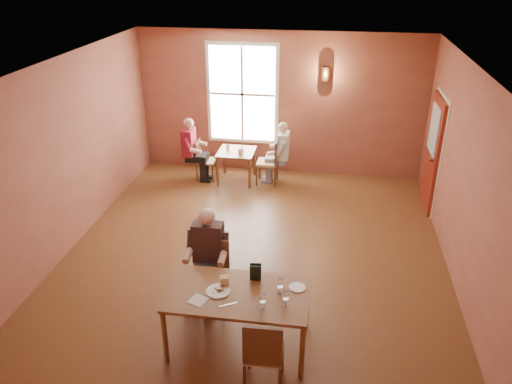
# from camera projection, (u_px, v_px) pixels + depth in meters

# --- Properties ---
(ground) EXTENTS (6.00, 7.00, 0.01)m
(ground) POSITION_uv_depth(u_px,v_px,m) (254.00, 256.00, 7.97)
(ground) COLOR brown
(ground) RESTS_ON ground
(wall_back) EXTENTS (6.00, 0.04, 3.00)m
(wall_back) POSITION_uv_depth(u_px,v_px,m) (280.00, 105.00, 10.43)
(wall_back) COLOR brown
(wall_back) RESTS_ON ground
(wall_front) EXTENTS (6.00, 0.04, 3.00)m
(wall_front) POSITION_uv_depth(u_px,v_px,m) (188.00, 333.00, 4.21)
(wall_front) COLOR brown
(wall_front) RESTS_ON ground
(wall_left) EXTENTS (0.04, 7.00, 3.00)m
(wall_left) POSITION_uv_depth(u_px,v_px,m) (63.00, 158.00, 7.74)
(wall_left) COLOR brown
(wall_left) RESTS_ON ground
(wall_right) EXTENTS (0.04, 7.00, 3.00)m
(wall_right) POSITION_uv_depth(u_px,v_px,m) (468.00, 184.00, 6.90)
(wall_right) COLOR brown
(wall_right) RESTS_ON ground
(ceiling) EXTENTS (6.00, 7.00, 0.04)m
(ceiling) POSITION_uv_depth(u_px,v_px,m) (254.00, 67.00, 6.66)
(ceiling) COLOR white
(ceiling) RESTS_ON wall_back
(window) EXTENTS (1.36, 0.10, 1.96)m
(window) POSITION_uv_depth(u_px,v_px,m) (242.00, 94.00, 10.41)
(window) COLOR white
(window) RESTS_ON wall_back
(door) EXTENTS (0.12, 1.04, 2.10)m
(door) POSITION_uv_depth(u_px,v_px,m) (432.00, 153.00, 9.15)
(door) COLOR maroon
(door) RESTS_ON ground
(wall_sconce) EXTENTS (0.16, 0.16, 0.28)m
(wall_sconce) POSITION_uv_depth(u_px,v_px,m) (326.00, 74.00, 9.91)
(wall_sconce) COLOR brown
(wall_sconce) RESTS_ON wall_back
(main_table) EXTENTS (1.67, 0.94, 0.78)m
(main_table) POSITION_uv_depth(u_px,v_px,m) (239.00, 319.00, 6.04)
(main_table) COLOR brown
(main_table) RESTS_ON ground
(chair_diner_main) EXTENTS (0.42, 0.42, 0.95)m
(chair_diner_main) POSITION_uv_depth(u_px,v_px,m) (211.00, 278.00, 6.65)
(chair_diner_main) COLOR #532E18
(chair_diner_main) RESTS_ON ground
(diner_main) EXTENTS (0.53, 0.53, 1.33)m
(diner_main) POSITION_uv_depth(u_px,v_px,m) (210.00, 267.00, 6.54)
(diner_main) COLOR black
(diner_main) RESTS_ON ground
(chair_empty) EXTENTS (0.44, 0.44, 0.95)m
(chair_empty) POSITION_uv_depth(u_px,v_px,m) (264.00, 350.00, 5.45)
(chair_empty) COLOR #572612
(chair_empty) RESTS_ON ground
(plate_food) EXTENTS (0.30, 0.30, 0.04)m
(plate_food) POSITION_uv_depth(u_px,v_px,m) (218.00, 291.00, 5.87)
(plate_food) COLOR white
(plate_food) RESTS_ON main_table
(sandwich) EXTENTS (0.12, 0.11, 0.12)m
(sandwich) POSITION_uv_depth(u_px,v_px,m) (224.00, 282.00, 5.96)
(sandwich) COLOR tan
(sandwich) RESTS_ON main_table
(goblet_a) EXTENTS (0.09, 0.09, 0.21)m
(goblet_a) POSITION_uv_depth(u_px,v_px,m) (280.00, 285.00, 5.82)
(goblet_a) COLOR white
(goblet_a) RESTS_ON main_table
(goblet_b) EXTENTS (0.10, 0.10, 0.20)m
(goblet_b) POSITION_uv_depth(u_px,v_px,m) (286.00, 297.00, 5.63)
(goblet_b) COLOR white
(goblet_b) RESTS_ON main_table
(goblet_c) EXTENTS (0.09, 0.09, 0.20)m
(goblet_c) POSITION_uv_depth(u_px,v_px,m) (262.00, 300.00, 5.59)
(goblet_c) COLOR white
(goblet_c) RESTS_ON main_table
(menu_stand) EXTENTS (0.14, 0.08, 0.23)m
(menu_stand) POSITION_uv_depth(u_px,v_px,m) (256.00, 272.00, 6.05)
(menu_stand) COLOR black
(menu_stand) RESTS_ON main_table
(knife) EXTENTS (0.19, 0.12, 0.00)m
(knife) POSITION_uv_depth(u_px,v_px,m) (228.00, 304.00, 5.67)
(knife) COLOR white
(knife) RESTS_ON main_table
(napkin) EXTENTS (0.25, 0.25, 0.01)m
(napkin) POSITION_uv_depth(u_px,v_px,m) (198.00, 300.00, 5.73)
(napkin) COLOR silver
(napkin) RESTS_ON main_table
(side_plate) EXTENTS (0.24, 0.24, 0.02)m
(side_plate) POSITION_uv_depth(u_px,v_px,m) (297.00, 287.00, 5.94)
(side_plate) COLOR white
(side_plate) RESTS_ON main_table
(second_table) EXTENTS (0.75, 0.75, 0.66)m
(second_table) POSITION_uv_depth(u_px,v_px,m) (237.00, 166.00, 10.47)
(second_table) COLOR brown
(second_table) RESTS_ON ground
(chair_diner_white) EXTENTS (0.42, 0.42, 0.95)m
(chair_diner_white) POSITION_uv_depth(u_px,v_px,m) (267.00, 161.00, 10.31)
(chair_diner_white) COLOR #512D19
(chair_diner_white) RESTS_ON ground
(diner_white) EXTENTS (0.50, 0.50, 1.26)m
(diner_white) POSITION_uv_depth(u_px,v_px,m) (269.00, 154.00, 10.24)
(diner_white) COLOR white
(diner_white) RESTS_ON ground
(chair_diner_maroon) EXTENTS (0.37, 0.37, 0.85)m
(chair_diner_maroon) POSITION_uv_depth(u_px,v_px,m) (206.00, 160.00, 10.52)
(chair_diner_maroon) COLOR #582512
(chair_diner_maroon) RESTS_ON ground
(diner_maroon) EXTENTS (0.52, 0.52, 1.30)m
(diner_maroon) POSITION_uv_depth(u_px,v_px,m) (204.00, 150.00, 10.42)
(diner_maroon) COLOR #55120F
(diner_maroon) RESTS_ON ground
(cup_a) EXTENTS (0.15, 0.15, 0.10)m
(cup_a) POSITION_uv_depth(u_px,v_px,m) (241.00, 152.00, 10.18)
(cup_a) COLOR silver
(cup_a) RESTS_ON second_table
(cup_b) EXTENTS (0.11, 0.11, 0.09)m
(cup_b) POSITION_uv_depth(u_px,v_px,m) (228.00, 147.00, 10.42)
(cup_b) COLOR silver
(cup_b) RESTS_ON second_table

